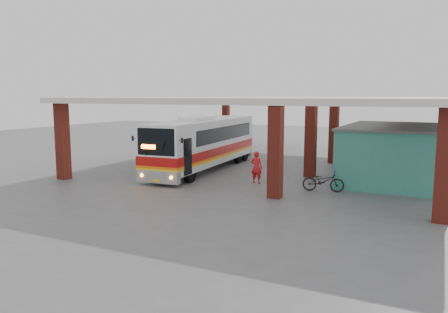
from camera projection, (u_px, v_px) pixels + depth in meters
ground at (243, 181)px, 24.52m from camera, size 90.00×90.00×0.00m
brick_columns at (295, 136)px, 28.02m from camera, size 20.10×21.60×4.35m
canopy_roof at (289, 100)px, 29.43m from camera, size 21.00×23.00×0.30m
shop_building at (394, 153)px, 24.52m from camera, size 5.20×8.20×3.11m
coach_bus at (204, 143)px, 28.05m from camera, size 3.34×12.04×3.47m
motorcycle at (323, 181)px, 21.78m from camera, size 2.14×1.06×1.08m
pedestrian at (257, 167)px, 23.77m from camera, size 0.65×0.43×1.78m
red_chair at (348, 166)px, 27.46m from camera, size 0.58×0.58×0.85m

